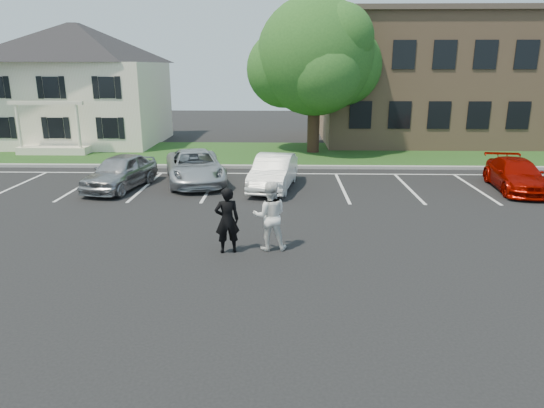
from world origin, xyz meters
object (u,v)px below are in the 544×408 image
(tree, at_px, (316,59))
(man_black_suit, at_px, (227,220))
(car_white_sedan, at_px, (273,172))
(office_building, at_px, (488,79))
(car_red_compact, at_px, (516,175))
(man_white_shirt, at_px, (270,216))
(house, at_px, (80,84))
(car_silver_minivan, at_px, (195,167))
(car_silver_west, at_px, (120,172))

(tree, height_order, man_black_suit, tree)
(tree, bearing_deg, car_white_sedan, -104.19)
(office_building, distance_m, car_red_compact, 15.17)
(man_black_suit, relative_size, man_white_shirt, 0.95)
(house, xyz_separation_m, office_building, (27.00, 2.02, 0.33))
(man_black_suit, bearing_deg, car_red_compact, -161.80)
(office_building, xyz_separation_m, man_black_suit, (-15.21, -21.50, -3.23))
(office_building, xyz_separation_m, tree, (-11.89, -5.38, 1.19))
(man_white_shirt, bearing_deg, car_silver_minivan, -70.54)
(man_black_suit, height_order, car_silver_west, man_black_suit)
(car_silver_west, bearing_deg, man_white_shirt, -35.40)
(car_silver_minivan, distance_m, car_white_sedan, 3.62)
(office_building, height_order, car_red_compact, office_building)
(office_building, height_order, car_silver_minivan, office_building)
(man_black_suit, bearing_deg, car_silver_west, -68.34)
(office_building, distance_m, car_silver_west, 25.30)
(car_white_sedan, xyz_separation_m, car_red_compact, (10.05, -0.00, -0.07))
(car_white_sedan, distance_m, car_red_compact, 10.05)
(car_red_compact, bearing_deg, tree, 138.09)
(man_black_suit, bearing_deg, man_white_shirt, 177.66)
(man_white_shirt, bearing_deg, house, -60.36)
(house, bearing_deg, car_silver_minivan, -49.93)
(car_silver_minivan, bearing_deg, car_red_compact, -19.25)
(man_white_shirt, xyz_separation_m, car_white_sedan, (-0.06, 7.05, -0.27))
(tree, bearing_deg, office_building, 24.36)
(office_building, bearing_deg, car_silver_west, -144.99)
(tree, relative_size, man_black_suit, 4.75)
(house, distance_m, car_white_sedan, 17.99)
(car_silver_west, bearing_deg, car_silver_minivan, 33.20)
(house, relative_size, car_silver_minivan, 2.03)
(house, height_order, tree, tree)
(tree, bearing_deg, man_white_shirt, -97.77)
(car_silver_minivan, xyz_separation_m, car_white_sedan, (3.48, -0.98, -0.00))
(house, xyz_separation_m, car_white_sedan, (12.88, -12.16, -3.13))
(man_white_shirt, distance_m, car_silver_west, 9.43)
(man_white_shirt, bearing_deg, tree, -102.10)
(man_white_shirt, distance_m, car_white_sedan, 7.06)
(man_white_shirt, distance_m, car_red_compact, 12.23)
(office_building, xyz_separation_m, car_silver_west, (-20.53, -14.38, -3.44))
(man_white_shirt, height_order, car_silver_west, man_white_shirt)
(car_silver_minivan, height_order, car_white_sedan, car_silver_minivan)
(man_white_shirt, relative_size, car_white_sedan, 0.46)
(tree, xyz_separation_m, man_white_shirt, (-2.16, -15.85, -4.37))
(office_building, bearing_deg, man_black_suit, -125.28)
(tree, relative_size, car_red_compact, 2.02)
(man_white_shirt, bearing_deg, man_black_suit, 8.41)
(office_building, bearing_deg, man_white_shirt, -123.50)
(car_silver_west, xyz_separation_m, car_red_compact, (16.46, 0.20, -0.09))
(car_silver_west, xyz_separation_m, car_white_sedan, (6.41, 0.20, -0.02))
(car_red_compact, bearing_deg, car_white_sedan, -173.57)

